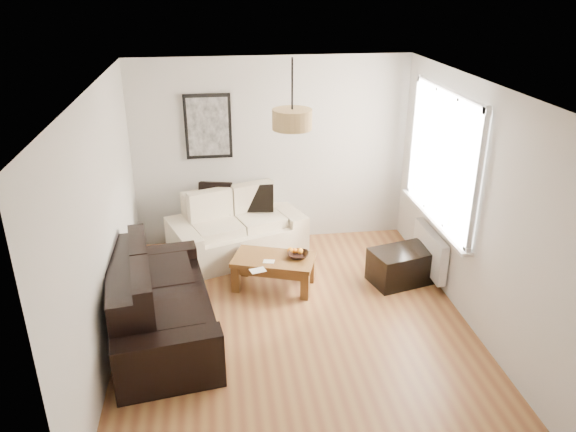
{
  "coord_description": "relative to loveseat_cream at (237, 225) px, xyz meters",
  "views": [
    {
      "loc": [
        -0.78,
        -5.07,
        3.54
      ],
      "look_at": [
        0.0,
        0.6,
        1.05
      ],
      "focal_mm": 34.5,
      "sensor_mm": 36.0,
      "label": 1
    }
  ],
  "objects": [
    {
      "name": "cushion_left",
      "position": [
        -0.27,
        0.21,
        0.33
      ],
      "size": [
        0.46,
        0.23,
        0.44
      ],
      "primitive_type": "cube",
      "rotation": [
        0.0,
        0.0,
        -0.23
      ],
      "color": "black",
      "rests_on": "loveseat_cream"
    },
    {
      "name": "poster",
      "position": [
        -0.31,
        0.44,
        1.27
      ],
      "size": [
        0.62,
        0.04,
        0.87
      ],
      "primitive_type": null,
      "color": "black",
      "rests_on": "wall_back"
    },
    {
      "name": "loveseat_cream",
      "position": [
        0.0,
        0.0,
        0.0
      ],
      "size": [
        1.95,
        1.48,
        0.86
      ],
      "primitive_type": null,
      "rotation": [
        0.0,
        0.0,
        0.34
      ],
      "color": "beige",
      "rests_on": "floor"
    },
    {
      "name": "fruit_bowl",
      "position": [
        0.7,
        -0.96,
        -0.0
      ],
      "size": [
        0.3,
        0.3,
        0.06
      ],
      "primitive_type": "imported",
      "rotation": [
        0.0,
        0.0,
        -0.22
      ],
      "color": "black",
      "rests_on": "coffee_table"
    },
    {
      "name": "wall_back",
      "position": [
        0.54,
        0.47,
        0.87
      ],
      "size": [
        3.8,
        0.04,
        2.6
      ],
      "primitive_type": null,
      "color": "silver",
      "rests_on": "floor"
    },
    {
      "name": "orange_b",
      "position": [
        0.73,
        -0.87,
        0.01
      ],
      "size": [
        0.09,
        0.09,
        0.08
      ],
      "primitive_type": "sphere",
      "rotation": [
        0.0,
        0.0,
        0.24
      ],
      "color": "orange",
      "rests_on": "fruit_bowl"
    },
    {
      "name": "ottoman",
      "position": [
        1.99,
        -1.02,
        -0.22
      ],
      "size": [
        0.85,
        0.66,
        0.43
      ],
      "primitive_type": "cube",
      "rotation": [
        0.0,
        0.0,
        0.26
      ],
      "color": "black",
      "rests_on": "floor"
    },
    {
      "name": "ceiling",
      "position": [
        0.54,
        -1.78,
        2.17
      ],
      "size": [
        3.8,
        4.5,
        0.0
      ],
      "primitive_type": null,
      "color": "white",
      "rests_on": "floor"
    },
    {
      "name": "orange_a",
      "position": [
        0.67,
        -0.86,
        0.01
      ],
      "size": [
        0.07,
        0.07,
        0.07
      ],
      "primitive_type": "sphere",
      "rotation": [
        0.0,
        0.0,
        0.02
      ],
      "color": "orange",
      "rests_on": "fruit_bowl"
    },
    {
      "name": "radiator",
      "position": [
        2.36,
        -0.98,
        -0.05
      ],
      "size": [
        0.1,
        0.9,
        0.52
      ],
      "primitive_type": "cube",
      "color": "white",
      "rests_on": "wall_right"
    },
    {
      "name": "cushion_right",
      "position": [
        0.34,
        0.21,
        0.3
      ],
      "size": [
        0.39,
        0.16,
        0.38
      ],
      "primitive_type": "cube",
      "rotation": [
        0.0,
        0.0,
        -0.12
      ],
      "color": "black",
      "rests_on": "loveseat_cream"
    },
    {
      "name": "pendant_shade",
      "position": [
        0.54,
        -1.48,
        1.8
      ],
      "size": [
        0.4,
        0.4,
        0.2
      ],
      "primitive_type": "cylinder",
      "color": "tan",
      "rests_on": "ceiling"
    },
    {
      "name": "wall_front",
      "position": [
        0.54,
        -4.03,
        0.87
      ],
      "size": [
        3.8,
        0.04,
        2.6
      ],
      "primitive_type": null,
      "color": "silver",
      "rests_on": "floor"
    },
    {
      "name": "papers",
      "position": [
        0.18,
        -1.23,
        -0.03
      ],
      "size": [
        0.2,
        0.17,
        0.01
      ],
      "primitive_type": "cube",
      "rotation": [
        0.0,
        0.0,
        0.27
      ],
      "color": "white",
      "rests_on": "coffee_table"
    },
    {
      "name": "window_bay",
      "position": [
        2.4,
        -0.98,
        1.17
      ],
      "size": [
        0.14,
        1.9,
        1.6
      ],
      "primitive_type": null,
      "color": "white",
      "rests_on": "wall_right"
    },
    {
      "name": "coffee_table",
      "position": [
        0.4,
        -0.93,
        -0.23
      ],
      "size": [
        1.1,
        0.82,
        0.4
      ],
      "primitive_type": null,
      "rotation": [
        0.0,
        0.0,
        -0.34
      ],
      "color": "brown",
      "rests_on": "floor"
    },
    {
      "name": "orange_c",
      "position": [
        0.62,
        -0.85,
        0.01
      ],
      "size": [
        0.1,
        0.1,
        0.08
      ],
      "primitive_type": "sphere",
      "rotation": [
        0.0,
        0.0,
        -0.26
      ],
      "color": "orange",
      "rests_on": "fruit_bowl"
    },
    {
      "name": "wall_left",
      "position": [
        -1.36,
        -1.78,
        0.87
      ],
      "size": [
        0.04,
        4.5,
        2.6
      ],
      "primitive_type": null,
      "color": "silver",
      "rests_on": "floor"
    },
    {
      "name": "floor",
      "position": [
        0.54,
        -1.78,
        -0.43
      ],
      "size": [
        4.5,
        4.5,
        0.0
      ],
      "primitive_type": "plane",
      "color": "brown",
      "rests_on": "ground"
    },
    {
      "name": "sofa_leather",
      "position": [
        -0.89,
        -1.76,
        0.01
      ],
      "size": [
        1.29,
        2.17,
        0.88
      ],
      "primitive_type": null,
      "rotation": [
        0.0,
        0.0,
        1.72
      ],
      "color": "black",
      "rests_on": "floor"
    },
    {
      "name": "wall_right",
      "position": [
        2.44,
        -1.78,
        0.87
      ],
      "size": [
        0.04,
        4.5,
        2.6
      ],
      "primitive_type": null,
      "color": "silver",
      "rests_on": "floor"
    }
  ]
}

